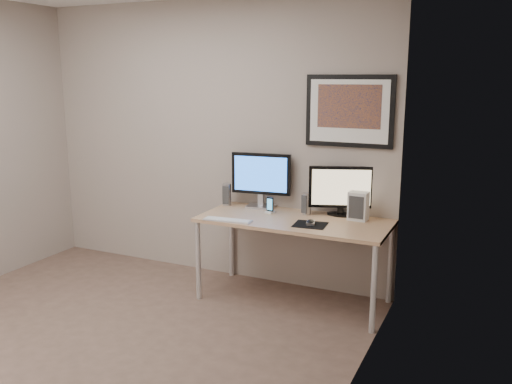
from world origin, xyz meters
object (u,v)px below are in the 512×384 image
Objects in this scene: speaker_left at (227,194)px; fan_unit at (358,206)px; framed_art at (349,111)px; phone_dock at (270,205)px; monitor_large at (261,178)px; speaker_right at (307,204)px; keyboard at (227,220)px; monitor_tv at (341,190)px; desk at (294,227)px.

fan_unit is (1.24, -0.01, 0.02)m from speaker_left.
framed_art reaches higher than fan_unit.
monitor_large is at bearing 148.32° from phone_dock.
phone_dock is at bearing -144.00° from speaker_right.
speaker_right is 0.32m from phone_dock.
speaker_left is 1.24m from fan_unit.
speaker_right is at bearing 37.85° from keyboard.
keyboard is at bearing -164.85° from monitor_tv.
monitor_tv reaches higher than phone_dock.
fan_unit reaches higher than speaker_left.
desk is at bearing 25.62° from keyboard.
speaker_right is at bearing 30.79° from phone_dock.
monitor_tv is at bearing 30.08° from keyboard.
desk is at bearing -158.89° from monitor_tv.
speaker_left is 0.49× the size of keyboard.
speaker_left is (-0.75, 0.21, 0.17)m from desk.
phone_dock reaches higher than keyboard.
phone_dock is (-0.26, 0.10, 0.14)m from desk.
fan_unit is at bearing 17.47° from speaker_right.
keyboard is at bearing -119.62° from speaker_right.
speaker_left is at bearing 179.67° from phone_dock.
framed_art reaches higher than phone_dock.
speaker_right is at bearing -177.22° from fan_unit.
monitor_large is 2.29× the size of fan_unit.
keyboard is at bearing -107.41° from phone_dock.
speaker_left reaches higher than speaker_right.
fan_unit reaches higher than speaker_right.
framed_art is at bearing 139.69° from fan_unit.
monitor_tv is 0.32m from speaker_right.
monitor_large reaches higher than desk.
monitor_tv is 2.59× the size of speaker_left.
monitor_tv reaches higher than fan_unit.
fan_unit is (0.18, -0.08, -0.11)m from monitor_tv.
framed_art reaches higher than desk.
desk is at bearing -83.69° from speaker_right.
monitor_tv is 1.28× the size of keyboard.
monitor_tv is 0.63m from phone_dock.
fan_unit is (0.45, -0.00, 0.03)m from speaker_right.
monitor_tv reaches higher than speaker_left.
framed_art is 0.87m from speaker_right.
framed_art is 0.99m from monitor_large.
desk is 11.07× the size of phone_dock.
speaker_left is 0.79m from speaker_right.
phone_dock is at bearing -159.16° from framed_art.
monitor_large is 2.70× the size of speaker_left.
phone_dock is (0.49, -0.11, -0.03)m from speaker_left.
speaker_right is at bearing 175.59° from monitor_tv.
keyboard is (-0.22, -0.38, -0.07)m from phone_dock.
monitor_large is 0.74m from monitor_tv.
keyboard is at bearing -150.76° from fan_unit.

